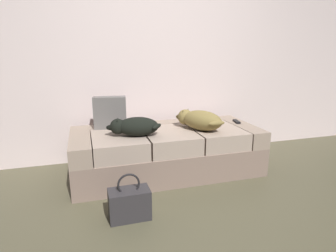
{
  "coord_description": "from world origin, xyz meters",
  "views": [
    {
      "loc": [
        -0.82,
        -1.64,
        1.27
      ],
      "look_at": [
        0.0,
        1.09,
        0.53
      ],
      "focal_mm": 30.36,
      "sensor_mm": 36.0,
      "label": 1
    }
  ],
  "objects": [
    {
      "name": "tv_remote",
      "position": [
        0.87,
        1.2,
        0.49
      ],
      "size": [
        0.07,
        0.16,
        0.02
      ],
      "primitive_type": "cube",
      "rotation": [
        0.0,
        0.0,
        -0.18
      ],
      "color": "black",
      "rests_on": "couch"
    },
    {
      "name": "handbag",
      "position": [
        -0.53,
        0.36,
        0.13
      ],
      "size": [
        0.32,
        0.18,
        0.38
      ],
      "color": "#2E2B2E",
      "rests_on": "ground"
    },
    {
      "name": "ground_plane",
      "position": [
        0.0,
        0.0,
        0.0
      ],
      "size": [
        10.0,
        10.0,
        0.0
      ],
      "primitive_type": "plane",
      "color": "brown"
    },
    {
      "name": "dog_dark",
      "position": [
        -0.37,
        1.01,
        0.57
      ],
      "size": [
        0.54,
        0.31,
        0.19
      ],
      "color": "black",
      "rests_on": "couch"
    },
    {
      "name": "throw_pillow",
      "position": [
        -0.56,
        1.37,
        0.65
      ],
      "size": [
        0.35,
        0.17,
        0.34
      ],
      "primitive_type": "cube",
      "rotation": [
        0.0,
        0.0,
        -0.14
      ],
      "color": "#645F5C",
      "rests_on": "couch"
    },
    {
      "name": "back_wall",
      "position": [
        0.0,
        1.76,
        1.4
      ],
      "size": [
        6.4,
        0.1,
        2.8
      ],
      "primitive_type": "cube",
      "color": "silver",
      "rests_on": "ground"
    },
    {
      "name": "dog_tan",
      "position": [
        0.33,
        1.05,
        0.58
      ],
      "size": [
        0.46,
        0.55,
        0.2
      ],
      "color": "olive",
      "rests_on": "couch"
    },
    {
      "name": "couch",
      "position": [
        0.0,
        1.14,
        0.24
      ],
      "size": [
        1.97,
        0.86,
        0.48
      ],
      "color": "#846C5E",
      "rests_on": "ground"
    }
  ]
}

